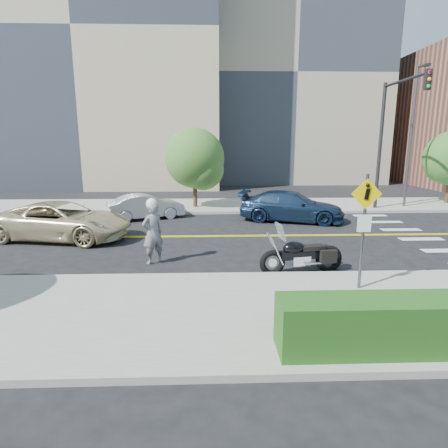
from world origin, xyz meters
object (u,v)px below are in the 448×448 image
(motorcyclist, at_px, (153,231))
(parked_car_blue, at_px, (291,206))
(motorcycle, at_px, (302,247))
(pedestrian_sign, at_px, (364,221))
(parked_car_silver, at_px, (146,207))
(suv, at_px, (62,221))

(motorcyclist, bearing_deg, parked_car_blue, -169.01)
(motorcycle, bearing_deg, pedestrian_sign, -66.72)
(motorcyclist, height_order, parked_car_silver, motorcyclist)
(pedestrian_sign, relative_size, parked_car_blue, 0.58)
(parked_car_blue, bearing_deg, motorcyclist, 153.88)
(parked_car_blue, bearing_deg, suv, 123.97)
(parked_car_blue, bearing_deg, pedestrian_sign, -165.06)
(pedestrian_sign, bearing_deg, parked_car_silver, 125.62)
(pedestrian_sign, bearing_deg, motorcycle, 123.12)
(motorcycle, relative_size, parked_car_silver, 0.65)
(motorcyclist, bearing_deg, motorcycle, 130.53)
(suv, bearing_deg, motorcycle, -105.13)
(pedestrian_sign, relative_size, parked_car_silver, 0.76)
(suv, distance_m, parked_car_blue, 10.69)
(suv, height_order, parked_car_blue, suv)
(suv, bearing_deg, parked_car_silver, -22.48)
(pedestrian_sign, distance_m, motorcycle, 2.36)
(motorcyclist, xyz_separation_m, suv, (-4.20, 3.30, -0.31))
(motorcyclist, distance_m, parked_car_blue, 8.91)
(pedestrian_sign, height_order, parked_car_blue, pedestrian_sign)
(parked_car_blue, bearing_deg, parked_car_silver, 99.80)
(motorcyclist, xyz_separation_m, parked_car_blue, (5.97, 6.61, -0.33))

